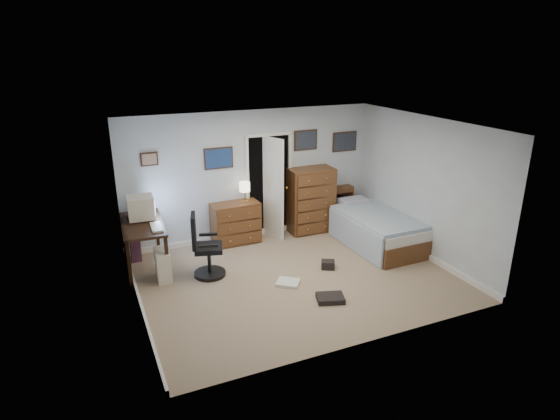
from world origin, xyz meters
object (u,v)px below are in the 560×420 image
at_px(low_dresser, 236,223).
at_px(office_chair, 205,252).
at_px(computer_desk, 137,234).
at_px(tall_dresser, 311,200).
at_px(bed, 375,228).

bearing_deg(low_dresser, office_chair, -130.83).
xyz_separation_m(computer_desk, tall_dresser, (3.47, 0.39, 0.02)).
bearing_deg(office_chair, low_dresser, 66.87).
distance_m(office_chair, bed, 3.32).
distance_m(computer_desk, office_chair, 1.22).
xyz_separation_m(computer_desk, office_chair, (0.97, -0.71, -0.22)).
bearing_deg(tall_dresser, bed, -50.87).
bearing_deg(computer_desk, low_dresser, 15.55).
height_order(low_dresser, tall_dresser, tall_dresser).
height_order(office_chair, tall_dresser, tall_dresser).
distance_m(computer_desk, low_dresser, 1.93).
bearing_deg(office_chair, tall_dresser, 39.44).
bearing_deg(tall_dresser, office_chair, -153.37).
distance_m(computer_desk, bed, 4.36).
height_order(computer_desk, low_dresser, computer_desk).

